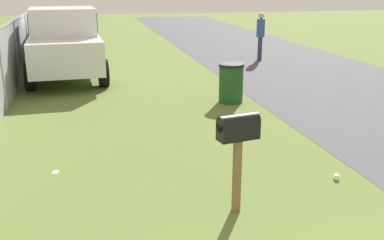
% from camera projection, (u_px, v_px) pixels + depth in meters
% --- Properties ---
extents(mailbox, '(0.29, 0.54, 1.29)m').
position_uv_depth(mailbox, '(238.00, 134.00, 5.50)').
color(mailbox, brown).
rests_on(mailbox, ground).
extents(pickup_truck, '(5.46, 2.39, 2.09)m').
position_uv_depth(pickup_truck, '(64.00, 41.00, 13.53)').
color(pickup_truck, silver).
rests_on(pickup_truck, ground).
extents(trash_bin, '(0.61, 0.61, 0.94)m').
position_uv_depth(trash_bin, '(231.00, 83.00, 10.87)').
color(trash_bin, '#1E4C1E').
rests_on(trash_bin, ground).
extents(pedestrian, '(0.48, 0.30, 1.74)m').
position_uv_depth(pedestrian, '(261.00, 33.00, 16.52)').
color(pedestrian, '#2D3351').
rests_on(pedestrian, ground).
extents(fence_section, '(17.54, 0.07, 1.83)m').
position_uv_depth(fence_section, '(10.00, 59.00, 11.14)').
color(fence_section, '#9EA3A8').
rests_on(fence_section, ground).
extents(litter_wrapper_midfield_b, '(0.14, 0.11, 0.01)m').
position_uv_depth(litter_wrapper_midfield_b, '(56.00, 172.00, 6.96)').
color(litter_wrapper_midfield_b, silver).
rests_on(litter_wrapper_midfield_b, ground).
extents(litter_cup_by_mailbox, '(0.13, 0.12, 0.08)m').
position_uv_depth(litter_cup_by_mailbox, '(337.00, 177.00, 6.71)').
color(litter_cup_by_mailbox, white).
rests_on(litter_cup_by_mailbox, ground).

